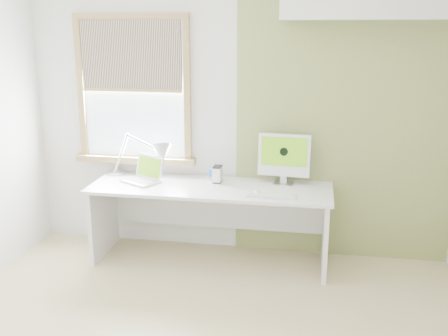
% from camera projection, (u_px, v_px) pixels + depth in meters
% --- Properties ---
extents(room, '(4.04, 3.54, 2.64)m').
position_uv_depth(room, '(195.00, 165.00, 3.29)').
color(room, '#CDB782').
rests_on(room, ground).
extents(accent_wall, '(2.00, 0.02, 2.60)m').
position_uv_depth(accent_wall, '(345.00, 122.00, 4.78)').
color(accent_wall, olive).
rests_on(accent_wall, room).
extents(window, '(1.20, 0.14, 1.42)m').
position_uv_depth(window, '(133.00, 90.00, 5.03)').
color(window, olive).
rests_on(window, room).
extents(desk, '(2.20, 0.70, 0.73)m').
position_uv_depth(desk, '(212.00, 204.00, 4.90)').
color(desk, white).
rests_on(desk, room).
extents(desk_lamp, '(0.73, 0.30, 0.42)m').
position_uv_depth(desk_lamp, '(153.00, 155.00, 5.02)').
color(desk_lamp, silver).
rests_on(desk_lamp, desk).
extents(laptop, '(0.42, 0.40, 0.24)m').
position_uv_depth(laptop, '(144.00, 175.00, 4.94)').
color(laptop, silver).
rests_on(laptop, desk).
extents(phone_dock, '(0.07, 0.07, 0.12)m').
position_uv_depth(phone_dock, '(211.00, 177.00, 4.97)').
color(phone_dock, silver).
rests_on(phone_dock, desk).
extents(external_drive, '(0.08, 0.12, 0.15)m').
position_uv_depth(external_drive, '(218.00, 174.00, 4.90)').
color(external_drive, silver).
rests_on(external_drive, desk).
extents(imac, '(0.48, 0.17, 0.47)m').
position_uv_depth(imac, '(284.00, 156.00, 4.80)').
color(imac, silver).
rests_on(imac, desk).
extents(keyboard, '(0.44, 0.12, 0.02)m').
position_uv_depth(keyboard, '(271.00, 196.00, 4.50)').
color(keyboard, white).
rests_on(keyboard, desk).
extents(mouse, '(0.09, 0.11, 0.03)m').
position_uv_depth(mouse, '(257.00, 192.00, 4.57)').
color(mouse, white).
rests_on(mouse, desk).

